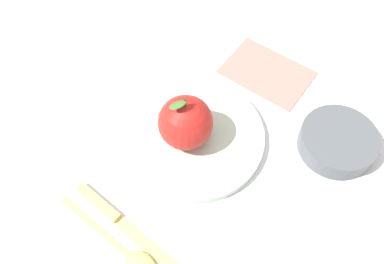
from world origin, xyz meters
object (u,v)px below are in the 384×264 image
dinner_plate (192,136)px  linen_napkin (267,72)px  side_bowl (338,140)px  apple (184,123)px  knife (118,220)px  spoon (129,256)px

dinner_plate → linen_napkin: 0.19m
dinner_plate → side_bowl: (-0.18, 0.14, 0.01)m
dinner_plate → side_bowl: size_ratio=1.92×
apple → knife: size_ratio=0.51×
dinner_plate → linen_napkin: (-0.19, -0.04, -0.01)m
dinner_plate → apple: bearing=-0.4°
dinner_plate → knife: size_ratio=1.18×
side_bowl → knife: bearing=-15.0°
apple → side_bowl: (-0.19, 0.14, -0.04)m
side_bowl → linen_napkin: 0.18m
spoon → dinner_plate: bearing=-149.2°
apple → linen_napkin: 0.21m
knife → apple: bearing=-161.2°
apple → linen_napkin: apple is taller
dinner_plate → spoon: (0.18, 0.11, -0.00)m
dinner_plate → apple: (0.01, -0.00, 0.05)m
dinner_plate → linen_napkin: size_ratio=1.54×
linen_napkin → spoon: bearing=21.2°
knife → side_bowl: bearing=165.0°
knife → linen_napkin: (-0.35, -0.09, -0.00)m
apple → knife: apple is taller
dinner_plate → spoon: 0.21m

